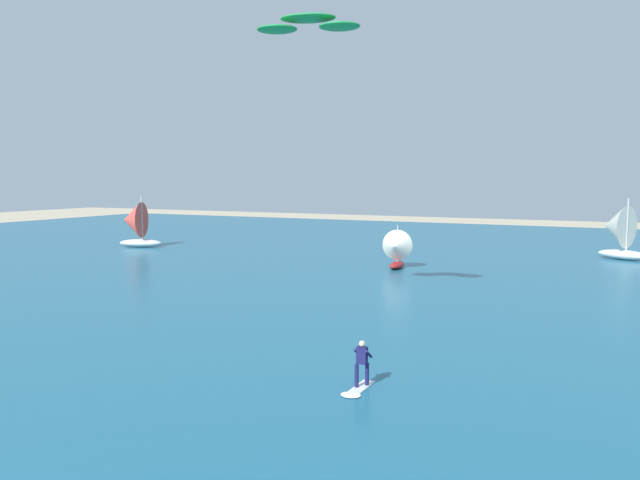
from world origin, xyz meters
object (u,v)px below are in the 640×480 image
at_px(kite, 308,24).
at_px(sailboat_heeled_over, 134,224).
at_px(sailboat_outermost, 396,249).
at_px(sailboat_far_left, 617,231).
at_px(kitesurfer, 360,372).

distance_m(kite, sailboat_heeled_over, 40.83).
bearing_deg(sailboat_outermost, kite, -84.24).
xyz_separation_m(kite, sailboat_heeled_over, (-32.12, 21.97, -12.37)).
height_order(sailboat_outermost, sailboat_far_left, sailboat_far_left).
xyz_separation_m(kitesurfer, sailboat_outermost, (-8.35, 27.60, 1.00)).
bearing_deg(sailboat_outermost, kitesurfer, -73.17).
bearing_deg(sailboat_far_left, sailboat_outermost, -136.79).
distance_m(sailboat_heeled_over, sailboat_far_left, 47.54).
relative_size(kite, sailboat_far_left, 0.99).
bearing_deg(kite, sailboat_far_left, 67.65).
relative_size(sailboat_outermost, sailboat_far_left, 0.64).
height_order(sailboat_heeled_over, sailboat_outermost, sailboat_heeled_over).
bearing_deg(kitesurfer, sailboat_outermost, 106.83).
bearing_deg(sailboat_outermost, sailboat_heeled_over, 174.33).
bearing_deg(sailboat_far_left, kite, -112.35).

